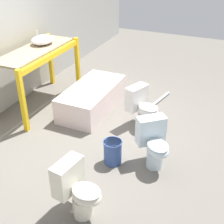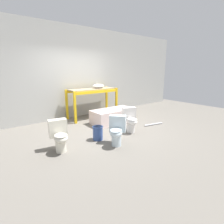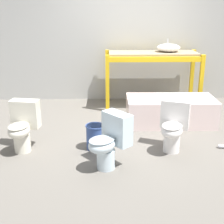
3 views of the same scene
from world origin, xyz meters
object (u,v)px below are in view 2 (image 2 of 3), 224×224
Objects in this scene: toilet_far at (130,119)px; toilet_extra at (117,130)px; sink_basin at (98,86)px; toilet_near at (59,135)px; bathtub_main at (113,115)px; bucket_white at (98,133)px.

toilet_extra is at bearing -131.08° from toilet_far.
toilet_far is at bearing -97.85° from sink_basin.
toilet_far is (-0.28, -2.00, -0.77)m from sink_basin.
sink_basin is 3.13m from toilet_near.
bathtub_main is 2.15× the size of toilet_extra.
sink_basin is at bearing 103.16° from toilet_far.
sink_basin is 0.65× the size of toilet_extra.
toilet_near reaches higher than bucket_white.
bathtub_main is 2.15× the size of toilet_near.
sink_basin is at bearing 55.51° from bucket_white.
bucket_white is (0.98, 0.01, -0.17)m from toilet_near.
bathtub_main is 4.17× the size of bucket_white.
bathtub_main is at bearing 103.64° from toilet_extra.
bucket_white is (-1.34, -1.95, -0.95)m from sink_basin.
bathtub_main is 2.41m from toilet_near.
toilet_extra is (-1.15, -2.46, -0.77)m from sink_basin.
sink_basin is at bearing 49.19° from toilet_near.
toilet_far is 0.99m from toilet_extra.
toilet_extra is at bearing -14.39° from toilet_near.
toilet_near is at bearing -160.26° from toilet_far.
sink_basin is 2.16m from toilet_far.
toilet_far is at bearing 77.11° from toilet_extra.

